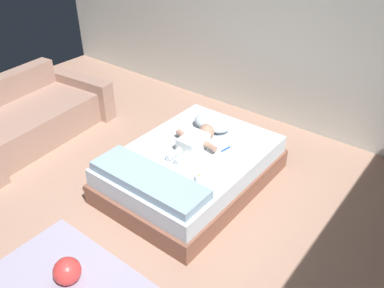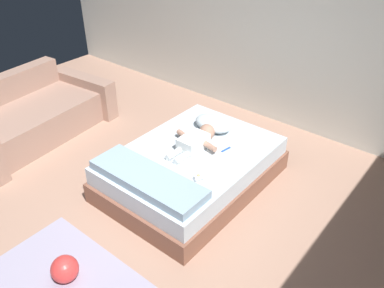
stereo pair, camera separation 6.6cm
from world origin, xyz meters
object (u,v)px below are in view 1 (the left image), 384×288
(toothbrush, at_px, (227,148))
(baby, at_px, (196,140))
(pillow, at_px, (212,123))
(toy_ball, at_px, (67,271))
(couch, at_px, (27,118))
(baby_bottle, at_px, (200,177))
(bed, at_px, (192,169))

(toothbrush, bearing_deg, baby, -152.79)
(pillow, relative_size, toy_ball, 1.98)
(toothbrush, relative_size, couch, 0.07)
(baby, height_order, couch, couch)
(baby_bottle, bearing_deg, bed, 136.76)
(bed, height_order, couch, couch)
(baby, bearing_deg, bed, -71.59)
(toothbrush, distance_m, couch, 2.60)
(couch, bearing_deg, toy_ball, -26.34)
(bed, bearing_deg, baby, 108.41)
(pillow, relative_size, toothbrush, 3.22)
(toothbrush, bearing_deg, pillow, 145.94)
(pillow, relative_size, baby, 0.67)
(baby_bottle, bearing_deg, pillow, 118.41)
(bed, distance_m, baby_bottle, 0.52)
(couch, distance_m, toy_ball, 2.49)
(bed, xyz_separation_m, baby_bottle, (0.34, -0.32, 0.24))
(bed, xyz_separation_m, couch, (-2.24, -0.50, 0.05))
(pillow, xyz_separation_m, toothbrush, (0.36, -0.24, -0.07))
(toothbrush, distance_m, toy_ball, 1.91)
(bed, xyz_separation_m, baby, (-0.04, 0.12, 0.28))
(baby, height_order, baby_bottle, baby)
(toothbrush, height_order, couch, couch)
(baby, relative_size, toothbrush, 4.78)
(bed, bearing_deg, toy_ball, -90.16)
(couch, xyz_separation_m, toy_ball, (2.23, -1.10, -0.13))
(bed, height_order, pillow, pillow)
(bed, bearing_deg, toothbrush, 47.05)
(toy_ball, bearing_deg, couch, 153.66)
(toothbrush, xyz_separation_m, baby_bottle, (0.09, -0.58, 0.02))
(pillow, distance_m, toy_ball, 2.15)
(bed, distance_m, pillow, 0.59)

